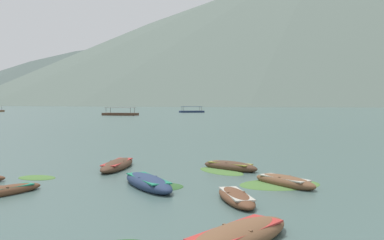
# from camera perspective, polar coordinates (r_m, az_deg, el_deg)

# --- Properties ---
(ground_plane) EXTENTS (6000.00, 6000.00, 0.00)m
(ground_plane) POSITION_cam_1_polar(r_m,az_deg,el_deg) (1506.56, -2.07, 2.11)
(ground_plane) COLOR #425B56
(mountain_2) EXTENTS (1434.07, 1434.07, 362.07)m
(mountain_2) POSITION_cam_1_polar(r_m,az_deg,el_deg) (1456.66, -4.62, 9.24)
(mountain_2) COLOR #4C5B56
(mountain_2) RESTS_ON ground
(mountain_3) EXTENTS (2120.16, 2120.16, 495.90)m
(mountain_3) POSITION_cam_1_polar(r_m,az_deg,el_deg) (1470.02, 17.12, 11.72)
(mountain_3) COLOR #56665B
(mountain_3) RESTS_ON ground
(rowboat_0) EXTENTS (3.71, 3.79, 0.60)m
(rowboat_0) POSITION_cam_1_polar(r_m,az_deg,el_deg) (10.77, 6.10, -15.42)
(rowboat_0) COLOR brown
(rowboat_0) RESTS_ON ground
(rowboat_2) EXTENTS (1.40, 3.35, 0.46)m
(rowboat_2) POSITION_cam_1_polar(r_m,az_deg,el_deg) (15.18, 5.97, -10.35)
(rowboat_2) COLOR brown
(rowboat_2) RESTS_ON ground
(rowboat_3) EXTENTS (2.85, 4.31, 0.63)m
(rowboat_3) POSITION_cam_1_polar(r_m,az_deg,el_deg) (17.68, -5.98, -8.40)
(rowboat_3) COLOR navy
(rowboat_3) RESTS_ON ground
(rowboat_4) EXTENTS (3.13, 3.00, 0.57)m
(rowboat_4) POSITION_cam_1_polar(r_m,az_deg,el_deg) (22.19, 5.16, -6.25)
(rowboat_4) COLOR #4C3323
(rowboat_4) RESTS_ON ground
(rowboat_6) EXTENTS (1.84, 4.43, 0.59)m
(rowboat_6) POSITION_cam_1_polar(r_m,az_deg,el_deg) (22.88, -10.05, -6.01)
(rowboat_6) COLOR #4C3323
(rowboat_6) RESTS_ON ground
(rowboat_7) EXTENTS (2.50, 3.00, 0.43)m
(rowboat_7) POSITION_cam_1_polar(r_m,az_deg,el_deg) (17.68, -24.05, -8.77)
(rowboat_7) COLOR brown
(rowboat_7) RESTS_ON ground
(rowboat_8) EXTENTS (2.58, 3.20, 0.55)m
(rowboat_8) POSITION_cam_1_polar(r_m,az_deg,el_deg) (18.35, 12.40, -8.12)
(rowboat_8) COLOR brown
(rowboat_8) RESTS_ON ground
(ferry_0) EXTENTS (10.79, 6.67, 2.54)m
(ferry_0) POSITION_cam_1_polar(r_m,az_deg,el_deg) (124.11, -9.66, 0.82)
(ferry_0) COLOR #4C3323
(ferry_0) RESTS_ON ground
(ferry_2) EXTENTS (9.77, 5.24, 2.54)m
(ferry_2) POSITION_cam_1_polar(r_m,az_deg,el_deg) (160.53, -0.04, 1.17)
(ferry_2) COLOR navy
(ferry_2) RESTS_ON ground
(weed_patch_0) EXTENTS (2.20, 1.90, 0.14)m
(weed_patch_0) POSITION_cam_1_polar(r_m,az_deg,el_deg) (21.04, -20.21, -7.35)
(weed_patch_0) COLOR #477033
(weed_patch_0) RESTS_ON ground
(weed_patch_3) EXTENTS (4.10, 3.36, 0.14)m
(weed_patch_3) POSITION_cam_1_polar(r_m,az_deg,el_deg) (18.55, 11.79, -8.54)
(weed_patch_3) COLOR #477033
(weed_patch_3) RESTS_ON ground
(weed_patch_5) EXTENTS (2.89, 3.49, 0.14)m
(weed_patch_5) POSITION_cam_1_polar(r_m,az_deg,el_deg) (21.66, 3.96, -6.94)
(weed_patch_5) COLOR #477033
(weed_patch_5) RESTS_ON ground
(weed_patch_6) EXTENTS (2.36, 2.36, 0.14)m
(weed_patch_6) POSITION_cam_1_polar(r_m,az_deg,el_deg) (17.71, -3.87, -9.01)
(weed_patch_6) COLOR #2D5628
(weed_patch_6) RESTS_ON ground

